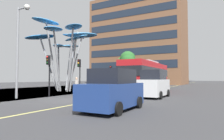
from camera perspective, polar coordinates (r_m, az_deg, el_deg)
ground at (r=14.88m, az=-14.34°, el=-8.57°), size 120.00×240.00×0.10m
red_bus at (r=22.90m, az=10.15°, el=-1.45°), size 2.91×11.19×3.55m
leaf_sculpture at (r=25.33m, az=-13.50°, el=8.68°), size 9.43×8.60×8.56m
traffic_light_kerb_near at (r=17.71m, az=-18.11°, el=0.95°), size 0.28×0.42×3.54m
traffic_light_kerb_far at (r=20.51m, az=-9.57°, el=0.41°), size 0.28×0.42×3.54m
traffic_light_island_mid at (r=26.48m, az=-0.33°, el=-0.71°), size 0.28×0.42×3.25m
car_parked_near at (r=9.57m, az=0.29°, el=-6.12°), size 1.97×3.93×2.01m
car_parked_mid at (r=16.34m, az=12.16°, el=-4.21°), size 1.91×4.07×2.23m
street_lamp at (r=16.89m, az=-25.39°, el=8.21°), size 1.35×0.44×7.22m
tree_pavement_near at (r=40.39m, az=4.57°, el=2.61°), size 3.38×3.72×7.24m
tree_pavement_far at (r=46.16m, az=3.89°, el=1.49°), size 4.56×3.88×7.06m
pedestrian at (r=18.29m, az=-10.38°, el=-4.69°), size 0.34×0.34×1.65m
no_entry_sign at (r=23.74m, az=-5.40°, el=-1.92°), size 0.60×0.12×2.67m
backdrop_building at (r=56.47m, az=7.84°, el=8.11°), size 24.94×13.19×23.75m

